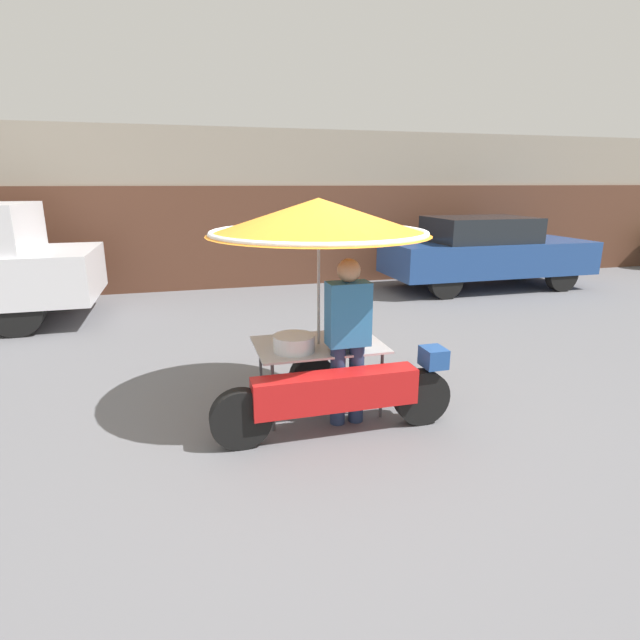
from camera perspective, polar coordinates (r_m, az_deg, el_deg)
name	(u,v)px	position (r m, az deg, el deg)	size (l,w,h in m)	color
ground_plane	(323,424)	(4.75, 0.40, -11.85)	(36.00, 36.00, 0.00)	slate
shopfront_building	(232,208)	(11.70, -10.01, 12.46)	(28.00, 2.06, 3.25)	gray
vendor_motorcycle_cart	(321,245)	(4.56, 0.08, 8.60)	(2.19, 2.04, 2.05)	black
vendor_person	(348,334)	(4.49, 3.18, -1.64)	(0.38, 0.22, 1.55)	navy
parked_car	(485,252)	(11.12, 18.35, 7.44)	(4.31, 1.66, 1.50)	black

